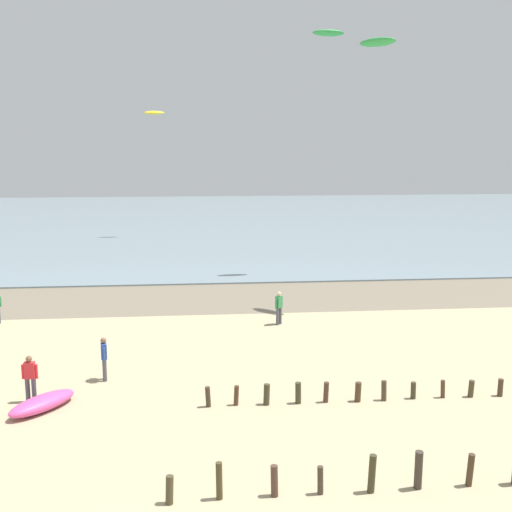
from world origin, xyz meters
name	(u,v)px	position (x,y,z in m)	size (l,w,h in m)	color
wet_sand_strip	(173,299)	(0.00, 25.28, 0.00)	(120.00, 7.39, 0.01)	#7A6D59
sea	(185,220)	(0.00, 63.98, 0.05)	(160.00, 70.00, 0.10)	gray
groyne_mid	(399,390)	(8.58, 9.59, 0.35)	(14.97, 0.32, 0.78)	#433525
person_nearest_camera	(104,357)	(-2.18, 12.47, 0.92)	(0.28, 0.56, 1.71)	#4C4C56
person_mid_beach	(30,377)	(-4.49, 10.60, 0.92)	(0.57, 0.23, 1.71)	#4C4C56
person_by_waterline	(279,307)	(5.52, 19.43, 0.92)	(0.42, 0.44, 1.71)	#4C4C56
grounded_kite	(42,403)	(-3.93, 9.83, 0.26)	(2.57, 0.93, 0.51)	#E54C99
kite_aloft_0	(328,33)	(10.34, 31.75, 16.30)	(2.16, 0.69, 0.35)	green
kite_aloft_3	(378,42)	(11.00, 22.27, 14.27)	(2.13, 0.68, 0.34)	green
kite_aloft_5	(154,113)	(-2.44, 50.77, 12.01)	(1.91, 0.61, 0.31)	yellow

